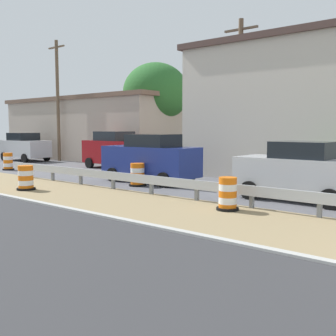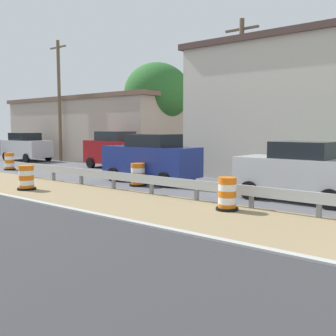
# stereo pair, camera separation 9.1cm
# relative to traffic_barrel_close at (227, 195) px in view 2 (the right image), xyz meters

# --- Properties ---
(traffic_barrel_close) EXTENTS (0.68, 0.68, 1.00)m
(traffic_barrel_close) POSITION_rel_traffic_barrel_close_xyz_m (0.00, 0.00, 0.00)
(traffic_barrel_close) COLOR orange
(traffic_barrel_close) RESTS_ON ground
(traffic_barrel_mid) EXTENTS (0.74, 0.74, 0.97)m
(traffic_barrel_mid) POSITION_rel_traffic_barrel_close_xyz_m (1.97, 5.59, -0.01)
(traffic_barrel_mid) COLOR orange
(traffic_barrel_mid) RESTS_ON ground
(traffic_barrel_far) EXTENTS (0.73, 0.73, 0.98)m
(traffic_barrel_far) POSITION_rel_traffic_barrel_close_xyz_m (-1.64, 8.29, -0.01)
(traffic_barrel_far) COLOR orange
(traffic_barrel_far) RESTS_ON ground
(traffic_barrel_farther) EXTENTS (0.66, 0.66, 1.01)m
(traffic_barrel_farther) POSITION_rel_traffic_barrel_close_xyz_m (1.90, 15.97, 0.01)
(traffic_barrel_farther) COLOR orange
(traffic_barrel_farther) RESTS_ON ground
(car_trailing_near_lane) EXTENTS (2.14, 4.47, 2.26)m
(car_trailing_near_lane) POSITION_rel_traffic_barrel_close_xyz_m (6.54, 11.72, 0.68)
(car_trailing_near_lane) COLOR maroon
(car_trailing_near_lane) RESTS_ON ground
(car_lead_far_lane) EXTENTS (2.01, 4.14, 2.02)m
(car_lead_far_lane) POSITION_rel_traffic_barrel_close_xyz_m (2.91, -1.04, 0.56)
(car_lead_far_lane) COLOR silver
(car_lead_far_lane) RESTS_ON ground
(car_trailing_far_lane) EXTENTS (2.00, 4.61, 2.19)m
(car_trailing_far_lane) POSITION_rel_traffic_barrel_close_xyz_m (3.18, 5.92, 0.64)
(car_trailing_far_lane) COLOR navy
(car_trailing_far_lane) RESTS_ON ground
(car_distant_a) EXTENTS (2.04, 4.29, 2.10)m
(car_distant_a) POSITION_rel_traffic_barrel_close_xyz_m (6.18, 21.22, 0.60)
(car_distant_a) COLOR silver
(car_distant_a) RESTS_ON ground
(roadside_shop_near) EXTENTS (9.10, 11.68, 6.76)m
(roadside_shop_near) POSITION_rel_traffic_barrel_close_xyz_m (10.93, 1.06, 2.94)
(roadside_shop_near) COLOR beige
(roadside_shop_near) RESTS_ON ground
(roadside_shop_far) EXTENTS (6.76, 16.29, 4.86)m
(roadside_shop_far) POSITION_rel_traffic_barrel_close_xyz_m (11.46, 19.15, 1.99)
(roadside_shop_far) COLOR #AD9E8E
(roadside_shop_far) RESTS_ON ground
(utility_pole_near) EXTENTS (0.24, 1.80, 7.77)m
(utility_pole_near) POSITION_rel_traffic_barrel_close_xyz_m (7.53, 3.83, 3.59)
(utility_pole_near) COLOR brown
(utility_pole_near) RESTS_ON ground
(utility_pole_mid) EXTENTS (0.24, 1.80, 8.85)m
(utility_pole_mid) POSITION_rel_traffic_barrel_close_xyz_m (7.76, 19.15, 4.14)
(utility_pole_mid) COLOR brown
(utility_pole_mid) RESTS_ON ground
(tree_roadside) EXTENTS (4.65, 4.65, 7.05)m
(tree_roadside) POSITION_rel_traffic_barrel_close_xyz_m (11.40, 12.69, 4.49)
(tree_roadside) COLOR brown
(tree_roadside) RESTS_ON ground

